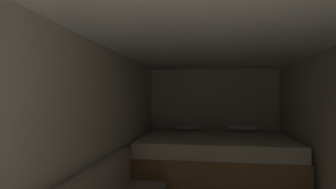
{
  "coord_description": "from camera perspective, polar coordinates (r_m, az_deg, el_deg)",
  "views": [
    {
      "loc": [
        -0.15,
        -0.42,
        1.42
      ],
      "look_at": [
        -0.58,
        2.55,
        1.44
      ],
      "focal_mm": 27.85,
      "sensor_mm": 36.0,
      "label": 1
    }
  ],
  "objects": [
    {
      "name": "wall_left",
      "position": [
        2.91,
        -15.73,
        -8.82
      ],
      "size": [
        0.05,
        5.59,
        1.99
      ],
      "primitive_type": "cube",
      "color": "beige",
      "rests_on": "ground"
    },
    {
      "name": "wall_back",
      "position": [
        5.47,
        9.89,
        -4.92
      ],
      "size": [
        2.7,
        0.05,
        1.99
      ],
      "primitive_type": "cube",
      "color": "beige",
      "rests_on": "ground"
    },
    {
      "name": "bed",
      "position": [
        4.63,
        10.23,
        -13.48
      ],
      "size": [
        2.48,
        1.75,
        0.9
      ],
      "color": "#9E7247",
      "rests_on": "ground"
    },
    {
      "name": "ceiling_slab",
      "position": [
        2.7,
        11.54,
        12.31
      ],
      "size": [
        2.7,
        5.59,
        0.05
      ],
      "primitive_type": "cube",
      "color": "white",
      "rests_on": "wall_left"
    }
  ]
}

